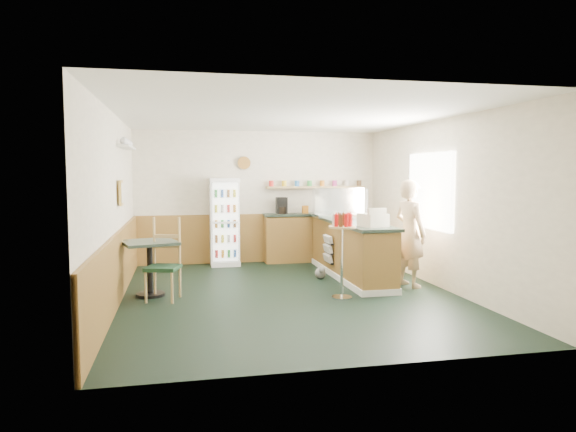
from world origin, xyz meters
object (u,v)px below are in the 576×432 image
object	(u,v)px
display_case	(340,203)
cash_register	(373,220)
cafe_chair	(163,257)
shopkeeper	(410,233)
cafe_table	(150,257)
drinks_fridge	(225,222)
condiment_stand	(342,240)

from	to	relation	value
display_case	cash_register	world-z (taller)	display_case
cafe_chair	cash_register	bearing A→B (deg)	14.21
shopkeeper	cafe_chair	size ratio (longest dim) A/B	1.45
cash_register	cafe_table	xyz separation A→B (m)	(-3.40, 0.35, -0.53)
shopkeeper	cafe_table	size ratio (longest dim) A/B	1.86
cash_register	shopkeeper	world-z (taller)	shopkeeper
drinks_fridge	cash_register	size ratio (longest dim) A/B	4.65
drinks_fridge	condiment_stand	xyz separation A→B (m)	(1.46, -3.11, -0.01)
shopkeeper	cafe_table	bearing A→B (deg)	70.01
cash_register	shopkeeper	size ratio (longest dim) A/B	0.22
drinks_fridge	cafe_chair	distance (m)	2.84
drinks_fridge	cafe_chair	xyz separation A→B (m)	(-1.12, -2.60, -0.25)
cafe_chair	display_case	bearing A→B (deg)	42.79
drinks_fridge	cash_register	distance (m)	3.44
cafe_table	display_case	bearing A→B (deg)	21.71
condiment_stand	cafe_chair	world-z (taller)	condiment_stand
condiment_stand	cafe_chair	distance (m)	2.64
drinks_fridge	display_case	size ratio (longest dim) A/B	1.82
shopkeeper	cafe_chair	distance (m)	3.91
cash_register	cafe_table	size ratio (longest dim) A/B	0.40
display_case	cafe_chair	bearing A→B (deg)	-153.84
cafe_table	cafe_chair	world-z (taller)	cafe_chair
drinks_fridge	display_case	world-z (taller)	drinks_fridge
drinks_fridge	condiment_stand	world-z (taller)	drinks_fridge
display_case	shopkeeper	distance (m)	1.75
display_case	condiment_stand	size ratio (longest dim) A/B	0.77
display_case	cafe_table	bearing A→B (deg)	-158.29
cash_register	cafe_chair	xyz separation A→B (m)	(-3.20, 0.14, -0.49)
display_case	drinks_fridge	bearing A→B (deg)	153.66
cafe_table	drinks_fridge	bearing A→B (deg)	60.94
display_case	shopkeeper	xyz separation A→B (m)	(0.70, -1.55, -0.41)
drinks_fridge	condiment_stand	distance (m)	3.43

